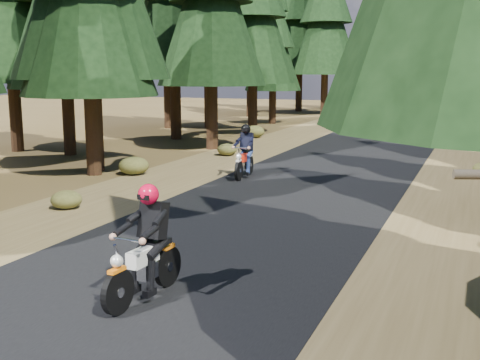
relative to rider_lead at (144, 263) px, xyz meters
name	(u,v)px	position (x,y,z in m)	size (l,w,h in m)	color
ground	(213,245)	(-0.25, 3.09, -0.60)	(120.00, 120.00, 0.00)	#49391A
road	(287,198)	(-0.25, 8.09, -0.60)	(6.00, 100.00, 0.01)	black
shoulder_l	(144,186)	(-4.85, 8.09, -0.60)	(3.20, 100.00, 0.01)	brown
shoulder_r	(461,212)	(4.35, 8.09, -0.60)	(3.20, 100.00, 0.01)	brown
understory_shrubs	(351,170)	(0.78, 11.86, -0.32)	(14.81, 31.34, 0.68)	#474C1E
rider_lead	(144,263)	(0.00, 0.00, 0.00)	(0.76, 2.05, 1.79)	silver
rider_follow	(244,160)	(-2.52, 10.61, -0.01)	(0.76, 2.01, 1.75)	#A91C0B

